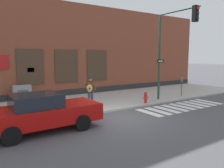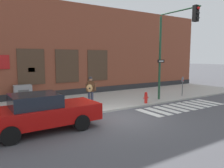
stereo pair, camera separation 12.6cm
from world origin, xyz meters
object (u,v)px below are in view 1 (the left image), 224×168
(red_car, at_px, (41,112))
(parking_meter, at_px, (182,83))
(busker, at_px, (90,90))
(traffic_light, at_px, (172,40))
(utility_box, at_px, (22,93))
(fire_hydrant, at_px, (146,98))

(red_car, distance_m, parking_meter, 11.02)
(busker, distance_m, parking_meter, 7.38)
(red_car, height_order, busker, busker)
(traffic_light, relative_size, parking_meter, 3.98)
(red_car, distance_m, utility_box, 6.30)
(busker, bearing_deg, parking_meter, -3.93)
(parking_meter, height_order, fire_hydrant, parking_meter)
(red_car, distance_m, traffic_light, 9.07)
(red_car, relative_size, traffic_light, 0.81)
(utility_box, bearing_deg, red_car, -94.35)
(traffic_light, distance_m, utility_box, 10.22)
(fire_hydrant, bearing_deg, busker, 163.41)
(parking_meter, distance_m, fire_hydrant, 4.07)
(parking_meter, bearing_deg, busker, 176.07)
(red_car, relative_size, utility_box, 4.24)
(traffic_light, relative_size, fire_hydrant, 8.15)
(traffic_light, height_order, fire_hydrant, traffic_light)
(parking_meter, bearing_deg, traffic_light, -155.57)
(utility_box, height_order, fire_hydrant, utility_box)
(traffic_light, distance_m, fire_hydrant, 3.94)
(busker, bearing_deg, red_car, -145.15)
(red_car, distance_m, fire_hydrant, 7.00)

